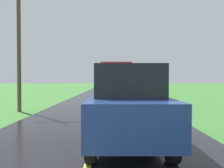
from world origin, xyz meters
TOP-DOWN VIEW (x-y plane):
  - banana_truck_near at (0.69, 12.40)m, footprint 2.38×5.82m
  - banana_truck_far at (0.60, 27.52)m, footprint 2.38×5.81m
  - utility_pole_roadside at (-4.46, 9.81)m, footprint 1.83×0.20m
  - following_car at (0.82, 4.04)m, footprint 1.74×4.10m

SIDE VIEW (x-z plane):
  - following_car at x=0.82m, z-range 0.11..2.03m
  - banana_truck_near at x=0.69m, z-range 0.07..2.87m
  - banana_truck_far at x=0.60m, z-range 0.07..2.87m
  - utility_pole_roadside at x=-4.46m, z-range 0.26..6.97m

